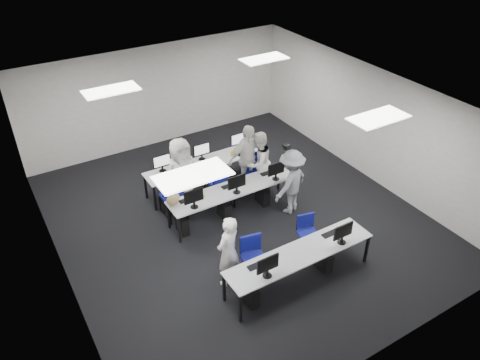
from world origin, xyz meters
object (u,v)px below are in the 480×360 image
desk_mid (233,190)px  chair_3 (224,195)px  photographer (291,182)px  student_2 (182,174)px  chair_1 (307,240)px  chair_2 (175,206)px  chair_4 (252,179)px  chair_0 (254,266)px  chair_6 (216,186)px  student_0 (228,251)px  student_3 (247,159)px  student_1 (258,162)px  chair_7 (254,174)px  desk_front (300,255)px  chair_5 (173,203)px

desk_mid → chair_3: 0.61m
chair_3 → photographer: 1.72m
student_2 → chair_1: bearing=-68.8°
chair_2 → chair_4: 2.20m
desk_mid → chair_0: chair_0 is taller
chair_2 → chair_6: size_ratio=1.09×
student_0 → chair_4: bearing=-152.9°
chair_3 → student_3: bearing=27.7°
chair_2 → student_1: 2.38m
student_0 → student_2: size_ratio=0.86×
chair_7 → student_2: (-2.03, 0.05, 0.63)m
chair_3 → student_0: bearing=-108.5°
chair_1 → chair_6: 2.94m
student_0 → student_2: 2.82m
chair_7 → student_0: bearing=-142.4°
chair_1 → chair_3: size_ratio=1.00×
chair_1 → student_0: (-1.95, 0.05, 0.54)m
desk_front → chair_5: 3.61m
student_0 → chair_7: bearing=-153.0°
desk_mid → chair_7: bearing=36.7°
chair_0 → student_1: 3.23m
chair_6 → chair_0: bearing=-113.5°
chair_4 → student_3: size_ratio=0.53×
chair_1 → chair_7: (0.41, 2.80, 0.04)m
student_3 → student_1: bearing=-36.8°
chair_2 → student_2: 0.78m
chair_7 → desk_front: bearing=-120.1°
chair_7 → photographer: size_ratio=0.58×
chair_4 → chair_2: bearing=-164.4°
chair_5 → chair_6: (1.24, 0.13, -0.04)m
chair_7 → student_2: student_2 is taller
chair_2 → chair_3: chair_2 is taller
desk_front → chair_0: bearing=143.0°
desk_mid → chair_3: chair_3 is taller
chair_1 → student_2: student_2 is taller
chair_2 → student_1: size_ratio=0.57×
chair_5 → student_3: (2.09, -0.04, 0.61)m
chair_4 → chair_5: 2.19m
chair_3 → chair_4: 0.98m
desk_front → chair_7: size_ratio=3.30×
desk_mid → chair_1: chair_1 is taller
student_1 → student_2: size_ratio=0.88×
chair_1 → chair_6: bearing=116.7°
student_0 → photographer: photographer is taller
chair_6 → desk_mid: bearing=-100.3°
chair_1 → student_2: size_ratio=0.45×
chair_6 → student_3: size_ratio=0.47×
chair_2 → chair_1: bearing=-49.5°
desk_front → chair_5: chair_5 is taller
desk_front → chair_4: size_ratio=3.26×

